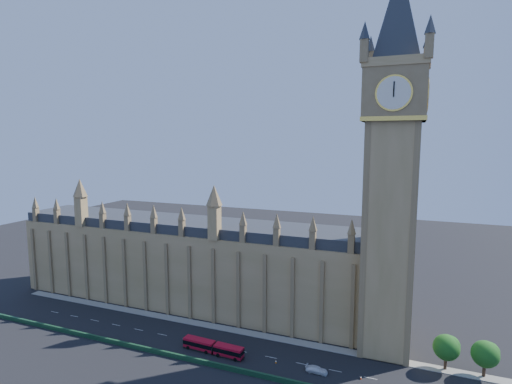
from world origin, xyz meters
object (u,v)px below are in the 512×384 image
(car_silver, at_px, (228,354))
(car_white, at_px, (317,370))
(red_bus, at_px, (213,347))
(car_grey, at_px, (222,349))

(car_silver, distance_m, car_white, 22.15)
(red_bus, distance_m, car_grey, 2.39)
(red_bus, bearing_deg, car_white, 4.99)
(car_silver, bearing_deg, car_grey, 64.12)
(car_silver, xyz_separation_m, car_white, (22.11, 1.35, -0.07))
(car_silver, bearing_deg, car_white, -79.03)
(red_bus, relative_size, car_white, 3.28)
(car_white, bearing_deg, car_grey, 89.01)
(red_bus, bearing_deg, car_silver, -1.32)
(red_bus, distance_m, car_silver, 4.43)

